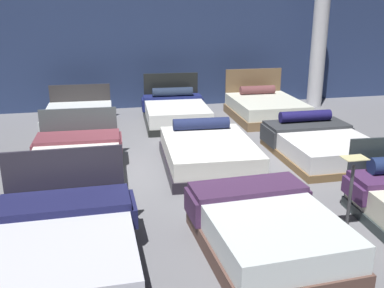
{
  "coord_description": "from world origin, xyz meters",
  "views": [
    {
      "loc": [
        -1.78,
        -7.04,
        2.75
      ],
      "look_at": [
        -0.28,
        -0.1,
        0.45
      ],
      "focal_mm": 41.53,
      "sensor_mm": 36.0,
      "label": 1
    }
  ],
  "objects_px": {
    "bed_6": "(79,120)",
    "bed_8": "(265,108)",
    "bed_4": "(209,153)",
    "bed_1": "(267,231)",
    "bed_3": "(77,161)",
    "bed_5": "(321,145)",
    "bed_7": "(176,112)",
    "bed_0": "(65,251)",
    "support_pillar": "(319,40)",
    "price_sign": "(349,206)"
  },
  "relations": [
    {
      "from": "bed_6",
      "to": "bed_8",
      "type": "xyz_separation_m",
      "value": [
        4.39,
        0.03,
        0.03
      ]
    },
    {
      "from": "bed_4",
      "to": "bed_6",
      "type": "relative_size",
      "value": 1.09
    },
    {
      "from": "bed_1",
      "to": "bed_4",
      "type": "bearing_deg",
      "value": 86.77
    },
    {
      "from": "bed_1",
      "to": "bed_3",
      "type": "relative_size",
      "value": 0.96
    },
    {
      "from": "bed_5",
      "to": "bed_7",
      "type": "xyz_separation_m",
      "value": [
        -2.17,
        2.9,
        0.02
      ]
    },
    {
      "from": "bed_0",
      "to": "bed_5",
      "type": "bearing_deg",
      "value": 32.12
    },
    {
      "from": "support_pillar",
      "to": "bed_7",
      "type": "bearing_deg",
      "value": -166.46
    },
    {
      "from": "bed_4",
      "to": "bed_7",
      "type": "height_order",
      "value": "bed_7"
    },
    {
      "from": "bed_1",
      "to": "bed_4",
      "type": "relative_size",
      "value": 0.91
    },
    {
      "from": "bed_0",
      "to": "price_sign",
      "type": "relative_size",
      "value": 2.01
    },
    {
      "from": "bed_3",
      "to": "bed_1",
      "type": "bearing_deg",
      "value": -50.41
    },
    {
      "from": "bed_4",
      "to": "price_sign",
      "type": "bearing_deg",
      "value": -64.66
    },
    {
      "from": "bed_4",
      "to": "bed_5",
      "type": "relative_size",
      "value": 1.01
    },
    {
      "from": "support_pillar",
      "to": "price_sign",
      "type": "bearing_deg",
      "value": -113.77
    },
    {
      "from": "bed_0",
      "to": "bed_1",
      "type": "distance_m",
      "value": 2.22
    },
    {
      "from": "bed_5",
      "to": "support_pillar",
      "type": "distance_m",
      "value": 4.54
    },
    {
      "from": "bed_4",
      "to": "price_sign",
      "type": "xyz_separation_m",
      "value": [
        1.08,
        -2.62,
        0.14
      ]
    },
    {
      "from": "bed_5",
      "to": "price_sign",
      "type": "relative_size",
      "value": 2.13
    },
    {
      "from": "bed_6",
      "to": "bed_1",
      "type": "bearing_deg",
      "value": -66.75
    },
    {
      "from": "price_sign",
      "to": "bed_1",
      "type": "bearing_deg",
      "value": -171.78
    },
    {
      "from": "bed_5",
      "to": "bed_6",
      "type": "distance_m",
      "value": 5.2
    },
    {
      "from": "bed_1",
      "to": "price_sign",
      "type": "xyz_separation_m",
      "value": [
        1.1,
        0.16,
        0.12
      ]
    },
    {
      "from": "bed_6",
      "to": "price_sign",
      "type": "xyz_separation_m",
      "value": [
        3.32,
        -5.5,
        0.16
      ]
    },
    {
      "from": "bed_0",
      "to": "bed_8",
      "type": "distance_m",
      "value": 7.17
    },
    {
      "from": "bed_3",
      "to": "bed_0",
      "type": "bearing_deg",
      "value": -88.54
    },
    {
      "from": "bed_1",
      "to": "bed_8",
      "type": "bearing_deg",
      "value": 66.31
    },
    {
      "from": "bed_3",
      "to": "bed_6",
      "type": "distance_m",
      "value": 2.81
    },
    {
      "from": "bed_1",
      "to": "bed_8",
      "type": "relative_size",
      "value": 0.97
    },
    {
      "from": "bed_3",
      "to": "support_pillar",
      "type": "distance_m",
      "value": 7.42
    },
    {
      "from": "price_sign",
      "to": "support_pillar",
      "type": "distance_m",
      "value": 7.27
    },
    {
      "from": "bed_0",
      "to": "bed_8",
      "type": "bearing_deg",
      "value": 51.56
    },
    {
      "from": "support_pillar",
      "to": "bed_4",
      "type": "bearing_deg",
      "value": -135.33
    },
    {
      "from": "bed_1",
      "to": "bed_6",
      "type": "height_order",
      "value": "bed_6"
    },
    {
      "from": "bed_5",
      "to": "bed_3",
      "type": "bearing_deg",
      "value": -179.92
    },
    {
      "from": "bed_7",
      "to": "support_pillar",
      "type": "xyz_separation_m",
      "value": [
        4.0,
        0.96,
        1.49
      ]
    },
    {
      "from": "bed_3",
      "to": "price_sign",
      "type": "xyz_separation_m",
      "value": [
        3.28,
        -2.69,
        0.14
      ]
    },
    {
      "from": "bed_6",
      "to": "price_sign",
      "type": "relative_size",
      "value": 1.99
    },
    {
      "from": "bed_0",
      "to": "bed_6",
      "type": "xyz_separation_m",
      "value": [
        0.0,
        5.63,
        -0.06
      ]
    },
    {
      "from": "bed_7",
      "to": "price_sign",
      "type": "xyz_separation_m",
      "value": [
        1.12,
        -5.58,
        0.13
      ]
    },
    {
      "from": "bed_1",
      "to": "bed_8",
      "type": "distance_m",
      "value": 6.09
    },
    {
      "from": "bed_0",
      "to": "bed_3",
      "type": "relative_size",
      "value": 0.98
    },
    {
      "from": "price_sign",
      "to": "bed_4",
      "type": "bearing_deg",
      "value": 112.37
    },
    {
      "from": "bed_3",
      "to": "bed_5",
      "type": "xyz_separation_m",
      "value": [
        4.33,
        -0.01,
        -0.01
      ]
    },
    {
      "from": "bed_1",
      "to": "price_sign",
      "type": "height_order",
      "value": "price_sign"
    },
    {
      "from": "bed_3",
      "to": "bed_6",
      "type": "height_order",
      "value": "bed_3"
    },
    {
      "from": "bed_1",
      "to": "bed_6",
      "type": "xyz_separation_m",
      "value": [
        -2.22,
        5.66,
        -0.04
      ]
    },
    {
      "from": "bed_3",
      "to": "bed_4",
      "type": "bearing_deg",
      "value": 0.45
    },
    {
      "from": "bed_4",
      "to": "price_sign",
      "type": "relative_size",
      "value": 2.16
    },
    {
      "from": "bed_6",
      "to": "support_pillar",
      "type": "distance_m",
      "value": 6.47
    },
    {
      "from": "bed_0",
      "to": "bed_8",
      "type": "relative_size",
      "value": 0.99
    }
  ]
}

